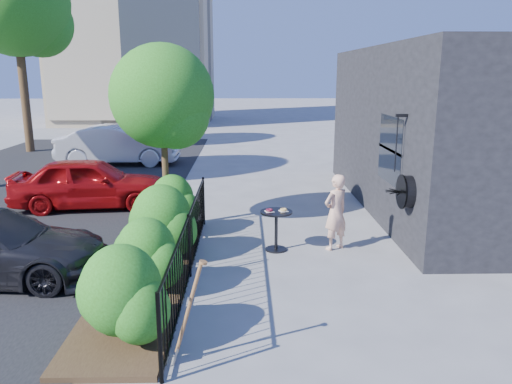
{
  "coord_description": "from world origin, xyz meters",
  "views": [
    {
      "loc": [
        -0.55,
        -7.95,
        3.39
      ],
      "look_at": [
        -0.35,
        1.14,
        1.2
      ],
      "focal_mm": 35.0,
      "sensor_mm": 36.0,
      "label": 1
    }
  ],
  "objects_px": {
    "cafe_table": "(276,223)",
    "car_red": "(90,183)",
    "shovel": "(186,317)",
    "woman": "(336,212)",
    "street_tree_far": "(17,9)",
    "car_silver": "(119,145)",
    "patio_tree": "(165,103)"
  },
  "relations": [
    {
      "from": "cafe_table",
      "to": "car_red",
      "type": "relative_size",
      "value": 0.22
    },
    {
      "from": "shovel",
      "to": "woman",
      "type": "bearing_deg",
      "value": 57.77
    },
    {
      "from": "street_tree_far",
      "to": "car_silver",
      "type": "bearing_deg",
      "value": -34.7
    },
    {
      "from": "cafe_table",
      "to": "car_silver",
      "type": "height_order",
      "value": "car_silver"
    },
    {
      "from": "cafe_table",
      "to": "car_red",
      "type": "height_order",
      "value": "car_red"
    },
    {
      "from": "cafe_table",
      "to": "shovel",
      "type": "height_order",
      "value": "shovel"
    },
    {
      "from": "patio_tree",
      "to": "car_red",
      "type": "xyz_separation_m",
      "value": [
        -2.28,
        1.77,
        -2.11
      ]
    },
    {
      "from": "street_tree_far",
      "to": "shovel",
      "type": "distance_m",
      "value": 19.42
    },
    {
      "from": "street_tree_far",
      "to": "cafe_table",
      "type": "relative_size",
      "value": 9.86
    },
    {
      "from": "patio_tree",
      "to": "shovel",
      "type": "relative_size",
      "value": 2.98
    },
    {
      "from": "patio_tree",
      "to": "cafe_table",
      "type": "height_order",
      "value": "patio_tree"
    },
    {
      "from": "woman",
      "to": "cafe_table",
      "type": "bearing_deg",
      "value": -30.42
    },
    {
      "from": "patio_tree",
      "to": "woman",
      "type": "distance_m",
      "value": 4.23
    },
    {
      "from": "patio_tree",
      "to": "street_tree_far",
      "type": "xyz_separation_m",
      "value": [
        -7.7,
        11.2,
        3.15
      ]
    },
    {
      "from": "street_tree_far",
      "to": "cafe_table",
      "type": "xyz_separation_m",
      "value": [
        9.98,
        -12.69,
        -5.37
      ]
    },
    {
      "from": "street_tree_far",
      "to": "car_red",
      "type": "distance_m",
      "value": 12.08
    },
    {
      "from": "patio_tree",
      "to": "cafe_table",
      "type": "xyz_separation_m",
      "value": [
        2.28,
        -1.49,
        -2.22
      ]
    },
    {
      "from": "cafe_table",
      "to": "woman",
      "type": "bearing_deg",
      "value": 2.3
    },
    {
      "from": "street_tree_far",
      "to": "car_silver",
      "type": "relative_size",
      "value": 1.86
    },
    {
      "from": "car_red",
      "to": "car_silver",
      "type": "relative_size",
      "value": 0.86
    },
    {
      "from": "cafe_table",
      "to": "woman",
      "type": "distance_m",
      "value": 1.17
    },
    {
      "from": "patio_tree",
      "to": "woman",
      "type": "xyz_separation_m",
      "value": [
        3.43,
        -1.45,
        -2.01
      ]
    },
    {
      "from": "street_tree_far",
      "to": "car_silver",
      "type": "xyz_separation_m",
      "value": [
        4.63,
        -3.21,
        -5.18
      ]
    },
    {
      "from": "car_silver",
      "to": "patio_tree",
      "type": "bearing_deg",
      "value": -159.81
    },
    {
      "from": "street_tree_far",
      "to": "woman",
      "type": "relative_size",
      "value": 5.53
    },
    {
      "from": "patio_tree",
      "to": "cafe_table",
      "type": "bearing_deg",
      "value": -33.25
    },
    {
      "from": "street_tree_far",
      "to": "woman",
      "type": "height_order",
      "value": "street_tree_far"
    },
    {
      "from": "patio_tree",
      "to": "street_tree_far",
      "type": "height_order",
      "value": "street_tree_far"
    },
    {
      "from": "street_tree_far",
      "to": "car_silver",
      "type": "distance_m",
      "value": 7.66
    },
    {
      "from": "woman",
      "to": "car_red",
      "type": "height_order",
      "value": "woman"
    },
    {
      "from": "woman",
      "to": "patio_tree",
      "type": "bearing_deg",
      "value": -55.57
    },
    {
      "from": "patio_tree",
      "to": "car_silver",
      "type": "bearing_deg",
      "value": 110.99
    }
  ]
}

